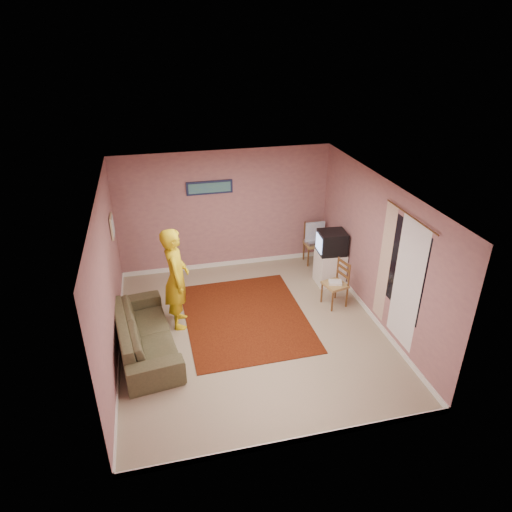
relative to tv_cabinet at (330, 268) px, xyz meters
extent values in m
plane|color=gray|center=(-1.95, -1.27, -0.35)|extent=(5.00, 5.00, 0.00)
cube|color=#A36D6B|center=(-1.95, 1.23, 0.95)|extent=(4.50, 0.02, 2.60)
cube|color=#A36D6B|center=(-1.95, -3.77, 0.95)|extent=(4.50, 0.02, 2.60)
cube|color=#A36D6B|center=(-4.20, -1.27, 0.95)|extent=(0.02, 5.00, 2.60)
cube|color=#A36D6B|center=(0.30, -1.27, 0.95)|extent=(0.02, 5.00, 2.60)
cube|color=white|center=(-1.95, -1.27, 2.25)|extent=(4.50, 5.00, 0.02)
cube|color=white|center=(-1.95, 1.22, -0.30)|extent=(4.50, 0.02, 0.10)
cube|color=white|center=(-1.95, -3.76, -0.30)|extent=(4.50, 0.02, 0.10)
cube|color=white|center=(-4.19, -1.27, -0.30)|extent=(0.02, 5.00, 0.10)
cube|color=white|center=(0.29, -1.27, -0.30)|extent=(0.02, 5.00, 0.10)
cube|color=black|center=(0.29, -2.17, 1.10)|extent=(0.01, 1.10, 1.50)
cube|color=white|center=(0.28, -2.32, 0.90)|extent=(0.01, 0.75, 2.10)
cube|color=#EDE5CA|center=(0.27, -1.62, 0.90)|extent=(0.01, 0.35, 2.10)
cylinder|color=brown|center=(0.25, -2.17, 1.97)|extent=(0.02, 1.40, 0.02)
cube|color=#151C3B|center=(-2.25, 1.20, 1.50)|extent=(0.95, 0.03, 0.28)
cube|color=#316388|center=(-2.25, 1.18, 1.50)|extent=(0.86, 0.01, 0.20)
cube|color=#C7B589|center=(-4.17, 0.33, 1.20)|extent=(0.03, 0.38, 0.42)
cube|color=#AEB9BE|center=(-4.15, 0.33, 1.20)|extent=(0.01, 0.30, 0.34)
cube|color=#310D05|center=(-1.96, -0.84, -0.34)|extent=(2.20, 2.73, 0.01)
cube|color=white|center=(0.00, 0.00, 0.00)|extent=(0.54, 0.49, 0.69)
cube|color=black|center=(0.00, 0.00, 0.58)|extent=(0.56, 0.52, 0.46)
cube|color=#8CB2F2|center=(-0.27, 0.02, 0.58)|extent=(0.05, 0.38, 0.33)
cube|color=#A48C50|center=(-0.01, 0.93, 0.10)|extent=(0.43, 0.41, 0.05)
cube|color=brown|center=(-0.01, 0.93, 0.34)|extent=(0.42, 0.05, 0.48)
cube|color=#A1A1A6|center=(-0.01, 0.93, 0.16)|extent=(0.42, 0.33, 0.07)
cube|color=#93B7F1|center=(-0.01, 0.93, 0.40)|extent=(0.43, 0.05, 0.45)
cube|color=#A48C50|center=(-0.22, -0.81, 0.09)|extent=(0.47, 0.49, 0.05)
cube|color=brown|center=(-0.22, -0.81, 0.33)|extent=(0.13, 0.41, 0.47)
cube|color=white|center=(-0.22, -0.81, 0.14)|extent=(0.28, 0.24, 0.05)
imported|color=#4E4A2F|center=(-3.75, -1.35, -0.03)|extent=(1.14, 2.28, 0.64)
imported|color=gold|center=(-3.15, -0.74, 0.58)|extent=(0.48, 0.70, 1.85)
camera|label=1|loc=(-3.38, -7.66, 4.49)|focal=32.00mm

